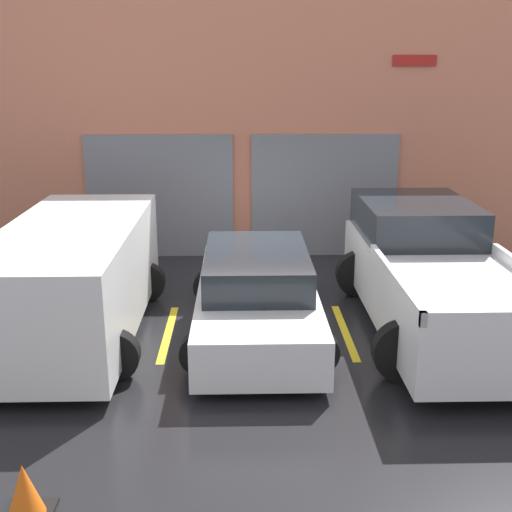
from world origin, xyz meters
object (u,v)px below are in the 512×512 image
Objects in this scene: sedan_white at (257,295)px; sedan_side at (74,277)px; pickup_truck at (431,274)px; traffic_cone at (25,493)px.

sedan_side is (-2.77, -0.02, 0.33)m from sedan_white.
pickup_truck reaches higher than sedan_white.
pickup_truck is 1.19× the size of sedan_white.
traffic_cone is (-5.01, -4.51, -0.60)m from pickup_truck.
sedan_white is 2.79m from sedan_side.
sedan_side is 4.32m from traffic_cone.
traffic_cone is at bearing -82.75° from sedan_side.
sedan_white is at bearing 62.29° from traffic_cone.
pickup_truck is 2.79m from sedan_white.
sedan_white is (-2.77, -0.25, -0.24)m from pickup_truck.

